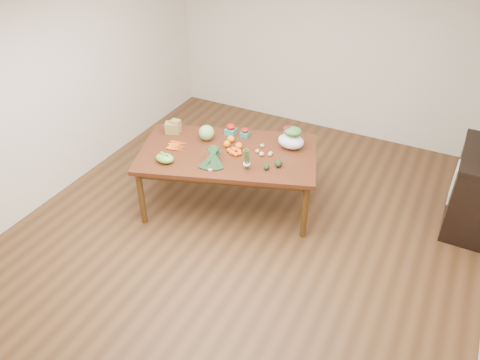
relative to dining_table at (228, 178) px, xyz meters
The scene contains 25 objects.
floor 0.80m from the dining_table, 50.68° to the right, with size 6.00×6.00×0.00m, color brown.
room_walls 1.20m from the dining_table, 50.68° to the right, with size 5.02×6.02×2.70m.
dining_table is the anchor object (origin of this frame).
cabinet 2.83m from the dining_table, 19.65° to the left, with size 0.52×1.02×0.94m, color black.
dish_towel 2.56m from the dining_table, 19.56° to the left, with size 0.02×0.28×0.45m, color white.
paper_bag 0.94m from the dining_table, behind, with size 0.23×0.19×0.16m, color olive, non-canonical shape.
cabbage 0.60m from the dining_table, 159.23° to the left, with size 0.19×0.19×0.19m, color #83B367.
strawberry_basket_a 0.60m from the dining_table, 112.75° to the left, with size 0.12×0.12×0.11m, color red, non-canonical shape.
strawberry_basket_b 0.59m from the dining_table, 87.36° to the left, with size 0.10×0.10×0.09m, color #B61C0C, non-canonical shape.
orange_a 0.43m from the dining_table, 123.15° to the left, with size 0.08×0.08×0.08m, color orange.
orange_b 0.47m from the dining_table, 108.51° to the left, with size 0.09×0.09×0.09m, color #FFA90F.
orange_c 0.44m from the dining_table, 52.67° to the left, with size 0.09×0.09×0.09m, color #FD610F.
mandarin_cluster 0.43m from the dining_table, ahead, with size 0.18×0.18×0.08m, color orange, non-canonical shape.
carrots 0.72m from the dining_table, 163.55° to the right, with size 0.22×0.22×0.03m, color orange, non-canonical shape.
snap_pea_bag 0.84m from the dining_table, 135.82° to the right, with size 0.21×0.16×0.10m, color #70B83E.
kale_bunch 0.57m from the dining_table, 92.80° to the right, with size 0.32×0.40×0.16m, color black, non-canonical shape.
asparagus_bundle 0.65m from the dining_table, 31.89° to the right, with size 0.08×0.08×0.25m, color #4A7234, non-canonical shape.
potato_a 0.52m from the dining_table, 23.74° to the left, with size 0.05×0.04×0.04m, color tan.
potato_b 0.56m from the dining_table, 13.98° to the left, with size 0.06×0.05×0.05m, color tan.
potato_c 0.63m from the dining_table, 20.06° to the left, with size 0.05×0.04×0.04m, color #D8B97D.
potato_d 0.57m from the dining_table, 41.07° to the left, with size 0.05×0.05×0.04m, color tan.
potato_e 0.63m from the dining_table, 16.07° to the left, with size 0.05×0.04×0.04m, color tan.
avocado_a 0.69m from the dining_table, 13.29° to the right, with size 0.06×0.09×0.06m, color black.
avocado_b 0.76m from the dining_table, ahead, with size 0.07×0.11×0.07m, color black.
salad_bag 0.89m from the dining_table, 34.17° to the left, with size 0.31×0.23×0.24m, color white, non-canonical shape.
Camera 1 is at (1.76, -3.50, 3.56)m, focal length 35.00 mm.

